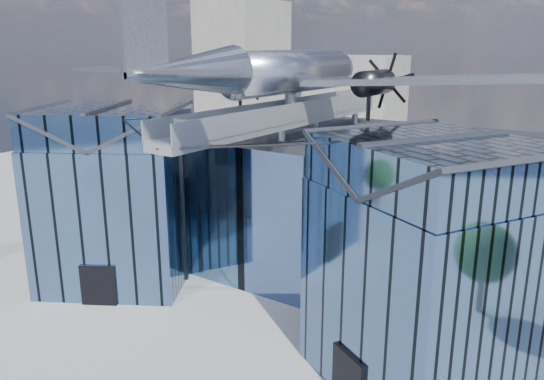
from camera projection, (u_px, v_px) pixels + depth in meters
The scene contains 4 objects.
ground_plane at pixel (253, 313), 31.83m from camera, with size 120.00×120.00×0.00m, color gray.
museum at pixel (304, 202), 35.01m from camera, with size 32.88×24.50×17.60m.
bg_towers at pixel (491, 89), 68.68m from camera, with size 77.00×24.50×26.00m.
tree_side_w at pixel (45, 180), 49.35m from camera, with size 4.18×4.18×5.06m.
Camera 1 is at (17.10, -23.15, 15.52)m, focal length 35.00 mm.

